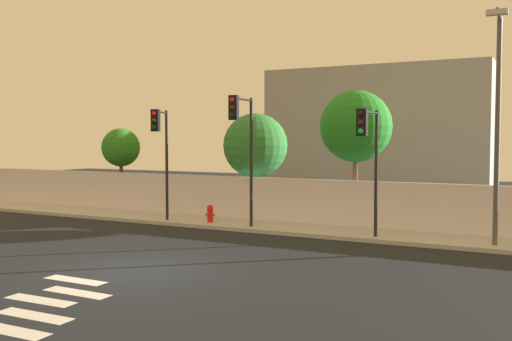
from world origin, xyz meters
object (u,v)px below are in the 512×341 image
object	(u,v)px
traffic_light_left	(368,144)
roadside_tree_midleft	(255,146)
street_lamp_curbside	(497,113)
traffic_light_center	(242,133)
fire_hydrant	(210,213)
roadside_tree_leftmost	(121,148)
roadside_tree_midright	(356,127)
traffic_light_right	(161,140)

from	to	relation	value
traffic_light_left	roadside_tree_midleft	bearing A→B (deg)	147.38
street_lamp_curbside	traffic_light_center	bearing A→B (deg)	-174.79
traffic_light_left	fire_hydrant	xyz separation A→B (m)	(-6.97, 1.06, -2.87)
traffic_light_center	roadside_tree_leftmost	bearing A→B (deg)	156.42
street_lamp_curbside	roadside_tree_midright	size ratio (longest dim) A/B	1.30
traffic_light_center	street_lamp_curbside	size ratio (longest dim) A/B	0.69
street_lamp_curbside	roadside_tree_midleft	distance (m)	10.97
traffic_light_center	roadside_tree_leftmost	xyz separation A→B (m)	(-9.44, 4.12, -0.69)
traffic_light_center	roadside_tree_midleft	distance (m)	4.45
traffic_light_left	street_lamp_curbside	size ratio (longest dim) A/B	0.61
roadside_tree_leftmost	roadside_tree_midleft	distance (m)	7.85
traffic_light_right	street_lamp_curbside	world-z (taller)	street_lamp_curbside
traffic_light_right	roadside_tree_leftmost	distance (m)	6.65
traffic_light_left	street_lamp_curbside	distance (m)	4.14
traffic_light_center	roadside_tree_midleft	size ratio (longest dim) A/B	1.06
roadside_tree_midleft	roadside_tree_midright	size ratio (longest dim) A/B	0.85
street_lamp_curbside	traffic_light_right	bearing A→B (deg)	-177.73
traffic_light_left	traffic_light_right	distance (m)	8.89
traffic_light_right	traffic_light_left	bearing A→B (deg)	-2.00
traffic_light_right	roadside_tree_midright	size ratio (longest dim) A/B	0.83
street_lamp_curbside	roadside_tree_midleft	world-z (taller)	street_lamp_curbside
roadside_tree_midleft	roadside_tree_leftmost	bearing A→B (deg)	180.00
traffic_light_center	street_lamp_curbside	bearing A→B (deg)	5.21
roadside_tree_leftmost	traffic_light_center	bearing A→B (deg)	-23.58
fire_hydrant	traffic_light_left	bearing A→B (deg)	-8.67
traffic_light_center	roadside_tree_midright	distance (m)	5.17
traffic_light_right	street_lamp_curbside	size ratio (longest dim) A/B	0.63
traffic_light_right	roadside_tree_midleft	size ratio (longest dim) A/B	0.98
traffic_light_left	traffic_light_right	xyz separation A→B (m)	(-8.89, 0.31, 0.12)
traffic_light_left	fire_hydrant	bearing A→B (deg)	171.33
traffic_light_center	roadside_tree_leftmost	size ratio (longest dim) A/B	1.22
roadside_tree_leftmost	traffic_light_left	bearing A→B (deg)	-16.12
traffic_light_left	roadside_tree_midright	bearing A→B (deg)	113.15
traffic_light_left	roadside_tree_midleft	xyz separation A→B (m)	(-6.46, 4.14, -0.13)
street_lamp_curbside	fire_hydrant	size ratio (longest dim) A/B	10.09
street_lamp_curbside	roadside_tree_midright	xyz separation A→B (m)	(-5.70, 3.32, -0.31)
street_lamp_curbside	roadside_tree_leftmost	size ratio (longest dim) A/B	1.77
roadside_tree_leftmost	fire_hydrant	bearing A→B (deg)	-22.73
traffic_light_right	street_lamp_curbside	xyz separation A→B (m)	(12.82, 0.51, 0.88)
traffic_light_center	roadside_tree_midright	xyz separation A→B (m)	(3.10, 4.12, 0.28)
traffic_light_right	roadside_tree_midleft	world-z (taller)	traffic_light_right
traffic_light_center	fire_hydrant	bearing A→B (deg)	153.50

